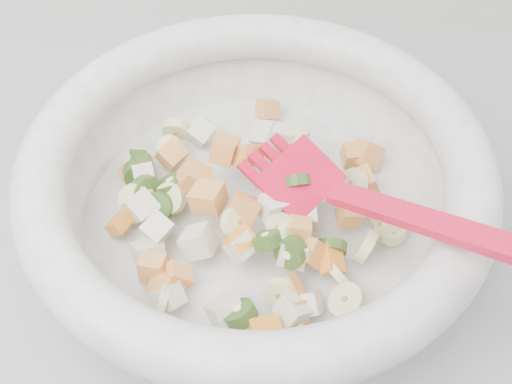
{
  "coord_description": "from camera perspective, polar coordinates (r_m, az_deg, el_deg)",
  "views": [
    {
      "loc": [
        -0.03,
        1.1,
        1.35
      ],
      "look_at": [
        -0.05,
        1.44,
        0.95
      ],
      "focal_mm": 45.0,
      "sensor_mm": 36.0,
      "label": 1
    }
  ],
  "objects": [
    {
      "name": "mixing_bowl",
      "position": [
        0.51,
        0.0,
        0.64
      ],
      "size": [
        0.4,
        0.37,
        0.15
      ],
      "color": "white",
      "rests_on": "counter"
    }
  ]
}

